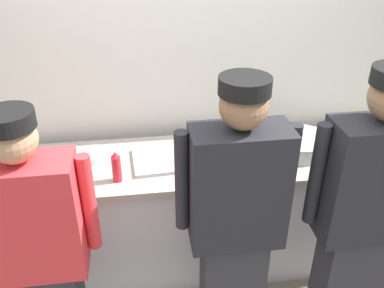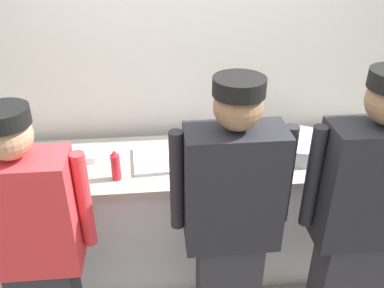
{
  "view_description": "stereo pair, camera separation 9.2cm",
  "coord_description": "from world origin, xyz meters",
  "views": [
    {
      "loc": [
        -0.33,
        -1.95,
        2.35
      ],
      "look_at": [
        -0.02,
        0.32,
        1.04
      ],
      "focal_mm": 38.84,
      "sensor_mm": 36.0,
      "label": 1
    },
    {
      "loc": [
        -0.24,
        -1.96,
        2.35
      ],
      "look_at": [
        -0.02,
        0.32,
        1.04
      ],
      "focal_mm": 38.84,
      "sensor_mm": 36.0,
      "label": 2
    }
  ],
  "objects": [
    {
      "name": "deli_cup",
      "position": [
        -1.1,
        0.49,
        0.95
      ],
      "size": [
        0.09,
        0.09,
        0.1
      ],
      "primitive_type": "cylinder",
      "color": "white",
      "rests_on": "prep_counter"
    },
    {
      "name": "chef_near_left",
      "position": [
        -0.87,
        -0.36,
        0.88
      ],
      "size": [
        0.6,
        0.24,
        1.64
      ],
      "color": "#2D2D33",
      "rests_on": "ground"
    },
    {
      "name": "mixing_bowl_steel",
      "position": [
        0.72,
        0.37,
        0.96
      ],
      "size": [
        0.4,
        0.4,
        0.11
      ],
      "primitive_type": "cylinder",
      "color": "#B7BABF",
      "rests_on": "prep_counter"
    },
    {
      "name": "wall_back",
      "position": [
        0.0,
        0.84,
        1.3
      ],
      "size": [
        4.78,
        0.1,
        2.61
      ],
      "color": "silver",
      "rests_on": "ground"
    },
    {
      "name": "chefs_knife",
      "position": [
        0.35,
        0.24,
        0.91
      ],
      "size": [
        0.27,
        0.03,
        0.02
      ],
      "color": "#B7BABF",
      "rests_on": "prep_counter"
    },
    {
      "name": "ramekin_orange_sauce",
      "position": [
        0.23,
        0.38,
        0.93
      ],
      "size": [
        0.09,
        0.09,
        0.05
      ],
      "color": "white",
      "rests_on": "prep_counter"
    },
    {
      "name": "chef_center",
      "position": [
        0.12,
        -0.33,
        0.92
      ],
      "size": [
        0.62,
        0.24,
        1.73
      ],
      "color": "#2D2D33",
      "rests_on": "ground"
    },
    {
      "name": "ramekin_yellow_sauce",
      "position": [
        1.08,
        0.18,
        0.93
      ],
      "size": [
        0.1,
        0.1,
        0.04
      ],
      "color": "white",
      "rests_on": "prep_counter"
    },
    {
      "name": "prep_counter",
      "position": [
        0.0,
        0.36,
        0.45
      ],
      "size": [
        3.05,
        0.69,
        0.9
      ],
      "color": "silver",
      "rests_on": "ground"
    },
    {
      "name": "squeeze_bottle_primary",
      "position": [
        -0.5,
        0.18,
        1.0
      ],
      "size": [
        0.06,
        0.06,
        0.2
      ],
      "color": "red",
      "rests_on": "prep_counter"
    },
    {
      "name": "squeeze_bottle_secondary",
      "position": [
        1.22,
        0.34,
        0.99
      ],
      "size": [
        0.05,
        0.05,
        0.19
      ],
      "color": "#56A333",
      "rests_on": "prep_counter"
    },
    {
      "name": "chef_far_right",
      "position": [
        0.79,
        -0.39,
        0.94
      ],
      "size": [
        0.63,
        0.24,
        1.76
      ],
      "color": "#2D2D33",
      "rests_on": "ground"
    },
    {
      "name": "sheet_tray",
      "position": [
        -0.15,
        0.36,
        0.91
      ],
      "size": [
        0.53,
        0.37,
        0.02
      ],
      "primitive_type": "cube",
      "rotation": [
        0.0,
        0.0,
        0.06
      ],
      "color": "#B7BABF",
      "rests_on": "prep_counter"
    },
    {
      "name": "plate_stack_front",
      "position": [
        -0.67,
        0.46,
        0.93
      ],
      "size": [
        0.2,
        0.2,
        0.05
      ],
      "color": "white",
      "rests_on": "prep_counter"
    }
  ]
}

